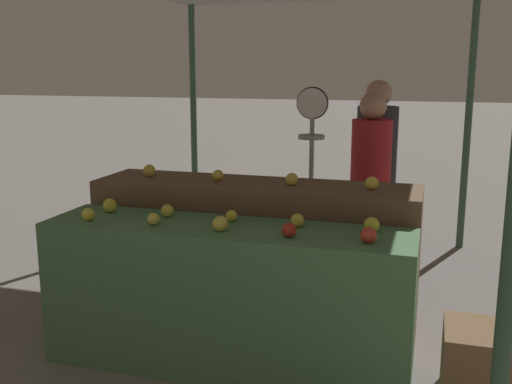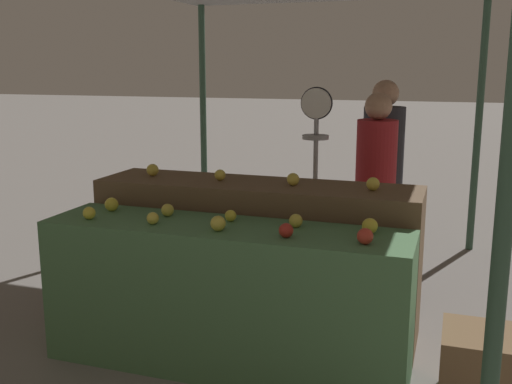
{
  "view_description": "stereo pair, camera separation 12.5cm",
  "coord_description": "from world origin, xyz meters",
  "px_view_note": "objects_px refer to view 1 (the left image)",
  "views": [
    {
      "loc": [
        1.14,
        -3.18,
        1.8
      ],
      "look_at": [
        0.1,
        0.3,
        1.04
      ],
      "focal_mm": 42.0,
      "sensor_mm": 36.0,
      "label": 1
    },
    {
      "loc": [
        1.26,
        -3.15,
        1.8
      ],
      "look_at": [
        0.1,
        0.3,
        1.04
      ],
      "focal_mm": 42.0,
      "sensor_mm": 36.0,
      "label": 2
    }
  ],
  "objects_px": {
    "produce_scale": "(311,150)",
    "person_customer_left": "(376,164)",
    "wooden_crate_side": "(483,367)",
    "person_vendor_at_scale": "(370,178)"
  },
  "relations": [
    {
      "from": "person_customer_left",
      "to": "wooden_crate_side",
      "type": "xyz_separation_m",
      "value": [
        0.8,
        -1.98,
        -0.77
      ]
    },
    {
      "from": "person_vendor_at_scale",
      "to": "person_customer_left",
      "type": "height_order",
      "value": "person_customer_left"
    },
    {
      "from": "produce_scale",
      "to": "person_customer_left",
      "type": "relative_size",
      "value": 0.98
    },
    {
      "from": "produce_scale",
      "to": "person_customer_left",
      "type": "height_order",
      "value": "person_customer_left"
    },
    {
      "from": "produce_scale",
      "to": "person_customer_left",
      "type": "xyz_separation_m",
      "value": [
        0.42,
        0.72,
        -0.2
      ]
    },
    {
      "from": "person_customer_left",
      "to": "wooden_crate_side",
      "type": "distance_m",
      "value": 2.27
    },
    {
      "from": "produce_scale",
      "to": "person_vendor_at_scale",
      "type": "distance_m",
      "value": 0.56
    },
    {
      "from": "produce_scale",
      "to": "wooden_crate_side",
      "type": "xyz_separation_m",
      "value": [
        1.22,
        -1.25,
        -0.97
      ]
    },
    {
      "from": "person_vendor_at_scale",
      "to": "wooden_crate_side",
      "type": "height_order",
      "value": "person_vendor_at_scale"
    },
    {
      "from": "produce_scale",
      "to": "wooden_crate_side",
      "type": "height_order",
      "value": "produce_scale"
    }
  ]
}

